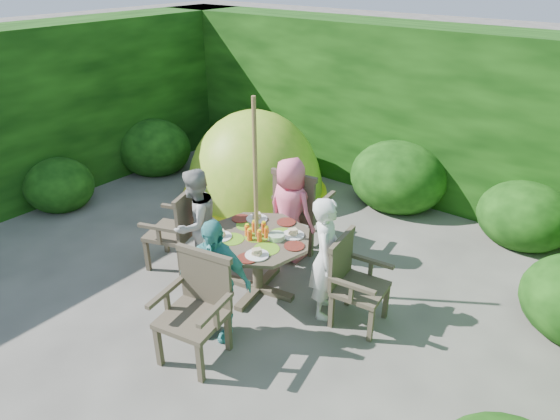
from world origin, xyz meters
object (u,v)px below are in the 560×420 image
Objects in this scene: garden_chair_back at (300,207)px; child_front at (215,280)px; garden_chair_right at (354,280)px; garden_chair_left at (177,228)px; child_left at (196,224)px; patio_table at (257,245)px; garden_chair_front at (197,306)px; child_back at (290,210)px; dome_tent at (255,192)px; parasol_pole at (256,202)px; child_right at (326,258)px.

child_front is at bearing 93.67° from garden_chair_back.
garden_chair_right is 1.37m from child_front.
garden_chair_left is 1.53m from garden_chair_back.
garden_chair_right is at bearing 93.65° from child_left.
patio_table is 1.42× the size of garden_chair_front.
dome_tent is at bearing -33.34° from child_back.
child_left reaches higher than patio_table.
garden_chair_back is 1.06× the size of garden_chair_front.
child_back is (-0.15, 0.79, 0.07)m from patio_table.
garden_chair_back is 0.80× the size of child_back.
child_back is (-0.14, 0.79, -0.45)m from parasol_pole.
garden_chair_back is at bearing -75.08° from child_back.
parasol_pole is 0.93m from child_front.
child_front is at bearing 48.52° from child_left.
patio_table is 0.80m from child_back.
patio_table is at bearing -68.04° from dome_tent.
garden_chair_right is (1.08, 0.20, -0.10)m from patio_table.
child_front is 3.41m from dome_tent.
child_right is at bearing 38.78° from child_front.
parasol_pole is at bearing 93.79° from garden_chair_back.
dome_tent is (-2.82, 1.78, -0.48)m from garden_chair_right.
child_front is 0.46× the size of dome_tent.
child_left reaches higher than garden_chair_front.
child_right is at bearing 93.52° from child_left.
parasol_pole is 1.25m from garden_chair_left.
garden_chair_back is at bearing 147.39° from child_left.
garden_chair_back reaches higher than patio_table.
child_back reaches higher than child_front.
parasol_pole is 2.24× the size of garden_chair_front.
garden_chair_back is (-1.28, 0.87, 0.07)m from garden_chair_right.
child_left is at bearing 58.80° from child_back.
child_front is at bearing 89.14° from garden_chair_front.
child_right is (0.59, 1.22, 0.14)m from garden_chair_front.
parasol_pole reaches higher than child_front.
child_right reaches higher than patio_table.
parasol_pole is 0.91m from child_right.
dome_tent is at bearing 107.67° from child_front.
parasol_pole is at bearing 103.80° from child_back.
child_right is (0.79, 0.14, -0.44)m from parasol_pole.
garden_chair_back is at bearing 83.95° from child_front.
child_left is 1.13m from child_front.
child_back reaches higher than garden_chair_right.
garden_chair_left is 0.73× the size of child_back.
parasol_pole is at bearing 93.50° from garden_chair_right.
garden_chair_right is at bearing 157.93° from child_back.
garden_chair_right is at bearing 79.99° from garden_chair_left.
parasol_pole is 1.73× the size of child_front.
child_right is (-0.29, -0.06, 0.18)m from garden_chair_right.
patio_table is 1.09m from garden_chair_back.
garden_chair_back is 0.78× the size of child_right.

